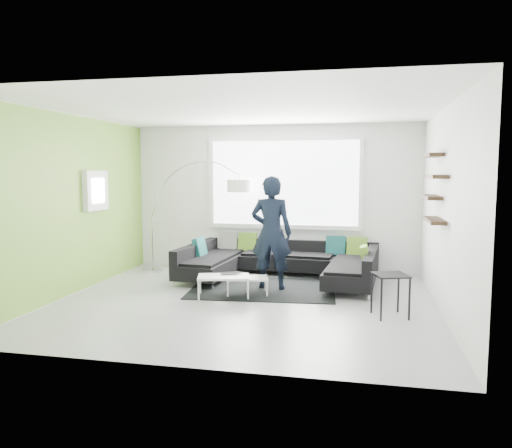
{
  "coord_description": "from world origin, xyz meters",
  "views": [
    {
      "loc": [
        1.65,
        -6.98,
        1.93
      ],
      "look_at": [
        -0.02,
        0.9,
        1.07
      ],
      "focal_mm": 35.0,
      "sensor_mm": 36.0,
      "label": 1
    }
  ],
  "objects_px": {
    "sectional_sofa": "(280,263)",
    "laptop": "(231,274)",
    "coffee_table": "(235,285)",
    "person": "(271,233)",
    "side_table": "(390,295)",
    "arc_lamp": "(152,217)"
  },
  "relations": [
    {
      "from": "coffee_table",
      "to": "person",
      "type": "distance_m",
      "value": 1.06
    },
    {
      "from": "arc_lamp",
      "to": "side_table",
      "type": "distance_m",
      "value": 4.88
    },
    {
      "from": "sectional_sofa",
      "to": "side_table",
      "type": "xyz_separation_m",
      "value": [
        1.78,
        -1.84,
        -0.03
      ]
    },
    {
      "from": "coffee_table",
      "to": "side_table",
      "type": "bearing_deg",
      "value": -30.81
    },
    {
      "from": "sectional_sofa",
      "to": "laptop",
      "type": "distance_m",
      "value": 1.32
    },
    {
      "from": "arc_lamp",
      "to": "person",
      "type": "xyz_separation_m",
      "value": [
        2.49,
        -0.93,
        -0.13
      ]
    },
    {
      "from": "sectional_sofa",
      "to": "side_table",
      "type": "distance_m",
      "value": 2.56
    },
    {
      "from": "coffee_table",
      "to": "person",
      "type": "xyz_separation_m",
      "value": [
        0.46,
        0.57,
        0.76
      ]
    },
    {
      "from": "sectional_sofa",
      "to": "coffee_table",
      "type": "bearing_deg",
      "value": -108.34
    },
    {
      "from": "sectional_sofa",
      "to": "arc_lamp",
      "type": "bearing_deg",
      "value": 177.52
    },
    {
      "from": "laptop",
      "to": "coffee_table",
      "type": "bearing_deg",
      "value": -32.39
    },
    {
      "from": "coffee_table",
      "to": "side_table",
      "type": "distance_m",
      "value": 2.37
    },
    {
      "from": "laptop",
      "to": "person",
      "type": "bearing_deg",
      "value": 16.5
    },
    {
      "from": "sectional_sofa",
      "to": "person",
      "type": "bearing_deg",
      "value": -89.53
    },
    {
      "from": "sectional_sofa",
      "to": "coffee_table",
      "type": "xyz_separation_m",
      "value": [
        -0.5,
        -1.19,
        -0.15
      ]
    },
    {
      "from": "arc_lamp",
      "to": "side_table",
      "type": "bearing_deg",
      "value": -24.37
    },
    {
      "from": "sectional_sofa",
      "to": "side_table",
      "type": "relative_size",
      "value": 6.0
    },
    {
      "from": "sectional_sofa",
      "to": "coffee_table",
      "type": "height_order",
      "value": "sectional_sofa"
    },
    {
      "from": "coffee_table",
      "to": "side_table",
      "type": "height_order",
      "value": "side_table"
    },
    {
      "from": "side_table",
      "to": "laptop",
      "type": "relative_size",
      "value": 1.5
    },
    {
      "from": "side_table",
      "to": "person",
      "type": "relative_size",
      "value": 0.31
    },
    {
      "from": "side_table",
      "to": "sectional_sofa",
      "type": "bearing_deg",
      "value": 133.95
    }
  ]
}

